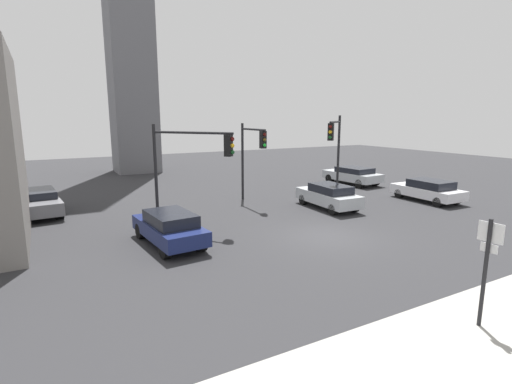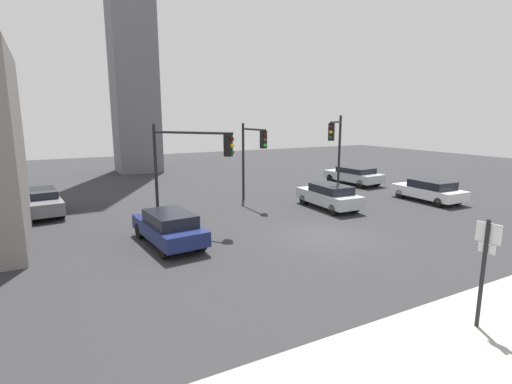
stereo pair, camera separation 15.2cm
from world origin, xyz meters
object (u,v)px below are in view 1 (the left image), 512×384
Objects in this scene: direction_sign at (486,263)px; car_0 at (37,202)px; car_1 at (353,175)px; car_3 at (329,196)px; traffic_light_1 at (191,155)px; car_4 at (428,190)px; car_2 at (170,227)px; traffic_light_2 at (335,142)px; traffic_light_0 at (252,148)px.

car_0 is at bearing 112.31° from direction_sign.
direction_sign is 21.34m from car_0.
car_3 is at bearing 123.03° from car_1.
traffic_light_1 reaches higher than car_4.
car_3 is at bearing 79.34° from car_4.
car_0 is 1.06× the size of car_2.
direction_sign is 15.41m from traffic_light_2.
direction_sign is at bearing 140.17° from car_1.
car_0 is 22.12m from car_1.
traffic_light_1 is 15.58m from car_4.
car_3 is (8.33, -0.29, -2.77)m from traffic_light_1.
car_2 is at bearing 103.29° from car_3.
traffic_light_2 is at bearing 67.54° from car_0.
car_4 is (17.07, 0.51, -0.05)m from car_2.
traffic_light_0 is 1.11× the size of car_4.
car_2 is (-1.84, -2.29, -2.76)m from traffic_light_1.
traffic_light_2 is at bearing 64.07° from car_4.
traffic_light_2 is 12.46m from car_2.
car_0 is (-11.77, 3.18, -2.71)m from traffic_light_0.
traffic_light_1 reaches higher than car_1.
traffic_light_2 is 1.22× the size of car_4.
traffic_light_1 is at bearing 84.89° from car_4.
direction_sign reaches higher than car_3.
car_1 is at bearing -70.93° from car_2.
traffic_light_2 reaches higher than car_1.
traffic_light_0 is 1.03× the size of car_0.
direction_sign reaches higher than car_1.
direction_sign is at bearing -5.85° from traffic_light_0.
car_0 is (-6.74, 6.24, -2.80)m from traffic_light_1.
traffic_light_2 reaches higher than traffic_light_1.
traffic_light_2 is 7.64m from car_1.
car_0 is at bearing -171.14° from traffic_light_1.
car_0 is at bearing 68.74° from car_3.
traffic_light_0 is 1.08× the size of car_2.
direction_sign reaches higher than car_2.
car_4 is at bearing 64.91° from car_0.
direction_sign is 0.58× the size of car_0.
traffic_light_1 reaches higher than car_3.
car_3 is at bearing 2.57° from traffic_light_2.
direction_sign is at bearing 22.39° from car_0.
car_0 is (-16.53, 5.19, -3.03)m from traffic_light_2.
car_3 is (15.07, -6.53, 0.03)m from car_0.
traffic_light_1 is 1.04× the size of car_0.
car_2 is at bearing 93.26° from car_4.
traffic_light_0 is at bearing 82.93° from traffic_light_1.
direction_sign is 0.57× the size of traffic_light_0.
car_3 is at bearing 49.68° from traffic_light_1.
traffic_light_1 is 9.60m from car_0.
traffic_light_1 is 1.13× the size of car_3.
car_4 is (6.90, -1.49, -0.04)m from car_3.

